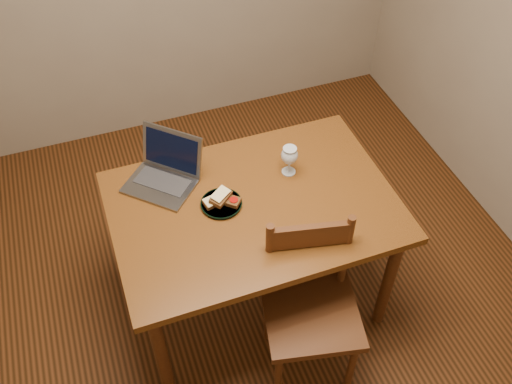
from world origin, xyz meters
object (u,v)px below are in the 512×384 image
object	(u,v)px
milk_glass	(289,160)
laptop	(165,169)
table	(254,216)
plate	(221,204)
chair	(311,304)

from	to	relation	value
milk_glass	laptop	xyz separation A→B (m)	(-0.56, 0.16, -0.02)
table	plate	size ratio (longest dim) A/B	6.83
plate	chair	bearing A→B (deg)	-62.16
table	milk_glass	distance (m)	0.31
chair	plate	bearing A→B (deg)	130.05
plate	laptop	world-z (taller)	laptop
chair	laptop	distance (m)	0.92
plate	laptop	xyz separation A→B (m)	(-0.19, 0.26, 0.05)
plate	milk_glass	xyz separation A→B (m)	(0.37, 0.09, 0.07)
milk_glass	plate	bearing A→B (deg)	-165.63
chair	table	bearing A→B (deg)	116.80
plate	milk_glass	world-z (taller)	milk_glass
table	chair	world-z (taller)	chair
table	milk_glass	size ratio (longest dim) A/B	8.30
plate	milk_glass	size ratio (longest dim) A/B	1.22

